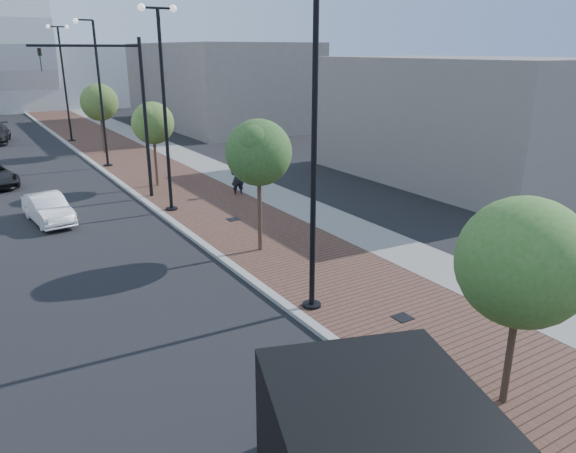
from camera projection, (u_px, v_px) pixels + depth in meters
sidewalk at (127, 149)px, 41.84m from camera, size 7.00×140.00×0.12m
concrete_strip at (160, 146)px, 43.18m from camera, size 2.40×140.00×0.13m
curb at (80, 153)px, 40.09m from camera, size 0.30×140.00×0.14m
white_sedan at (48, 209)px, 24.12m from camera, size 1.81×4.02×1.28m
pedestrian at (237, 178)px, 28.38m from camera, size 0.75×0.52×1.96m
streetlight_1 at (310, 168)px, 14.76m from camera, size 1.44×0.56×9.21m
streetlight_2 at (165, 110)px, 24.36m from camera, size 1.72×0.56×9.28m
streetlight_3 at (99, 100)px, 34.14m from camera, size 1.44×0.56×9.21m
streetlight_4 at (65, 83)px, 43.74m from camera, size 1.72×0.56×9.28m
traffic_mast at (126, 102)px, 26.28m from camera, size 5.09×0.20×8.00m
tree_0 at (523, 262)px, 10.81m from camera, size 2.68×2.68×4.73m
tree_1 at (259, 153)px, 19.54m from camera, size 2.47×2.43×5.10m
tree_2 at (154, 123)px, 29.32m from camera, size 2.36×2.30×4.76m
tree_3 at (100, 102)px, 38.96m from camera, size 2.67×2.66×5.12m
commercial_block_ne at (218, 84)px, 54.91m from camera, size 12.00×22.00×8.00m
commercial_block_e at (461, 119)px, 31.83m from camera, size 10.00×16.00×7.00m
utility_cover_1 at (403, 318)px, 15.42m from camera, size 0.50×0.50×0.02m
utility_cover_2 at (233, 219)px, 24.30m from camera, size 0.50×0.50×0.02m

